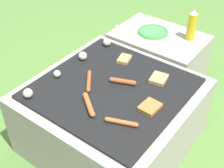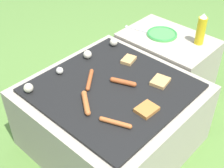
{
  "view_description": "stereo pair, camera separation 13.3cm",
  "coord_description": "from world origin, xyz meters",
  "px_view_note": "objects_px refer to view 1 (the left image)",
  "views": [
    {
      "loc": [
        -1.06,
        -0.8,
        1.5
      ],
      "look_at": [
        0.0,
        0.0,
        0.45
      ],
      "focal_mm": 50.0,
      "sensor_mm": 36.0,
      "label": 1
    },
    {
      "loc": [
        -0.98,
        -0.9,
        1.5
      ],
      "look_at": [
        0.0,
        0.0,
        0.45
      ],
      "focal_mm": 50.0,
      "sensor_mm": 36.0,
      "label": 2
    }
  ],
  "objects_px": {
    "plate_colorful": "(153,32)",
    "condiment_bottle": "(192,25)",
    "fork_utensil": "(127,28)",
    "sausage_front_center": "(123,81)"
  },
  "relations": [
    {
      "from": "plate_colorful",
      "to": "condiment_bottle",
      "type": "bearing_deg",
      "value": -73.33
    },
    {
      "from": "fork_utensil",
      "to": "plate_colorful",
      "type": "bearing_deg",
      "value": -70.53
    },
    {
      "from": "plate_colorful",
      "to": "condiment_bottle",
      "type": "xyz_separation_m",
      "value": [
        0.07,
        -0.24,
        0.09
      ]
    },
    {
      "from": "plate_colorful",
      "to": "fork_utensil",
      "type": "bearing_deg",
      "value": 109.47
    },
    {
      "from": "condiment_bottle",
      "to": "sausage_front_center",
      "type": "bearing_deg",
      "value": 173.26
    },
    {
      "from": "condiment_bottle",
      "to": "fork_utensil",
      "type": "relative_size",
      "value": 1.05
    },
    {
      "from": "sausage_front_center",
      "to": "condiment_bottle",
      "type": "distance_m",
      "value": 0.68
    },
    {
      "from": "condiment_bottle",
      "to": "fork_utensil",
      "type": "bearing_deg",
      "value": 107.85
    },
    {
      "from": "sausage_front_center",
      "to": "condiment_bottle",
      "type": "relative_size",
      "value": 0.68
    },
    {
      "from": "plate_colorful",
      "to": "fork_utensil",
      "type": "xyz_separation_m",
      "value": [
        -0.06,
        0.18,
        -0.01
      ]
    }
  ]
}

